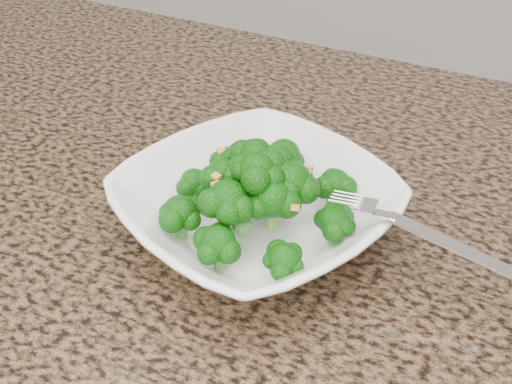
% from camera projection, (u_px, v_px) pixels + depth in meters
% --- Properties ---
extents(granite_counter, '(1.64, 1.04, 0.03)m').
position_uv_depth(granite_counter, '(117.00, 272.00, 0.60)').
color(granite_counter, brown).
rests_on(granite_counter, cabinet).
extents(bowl, '(0.32, 0.32, 0.06)m').
position_uv_depth(bowl, '(256.00, 209.00, 0.60)').
color(bowl, white).
rests_on(bowl, granite_counter).
extents(broccoli_pile, '(0.21, 0.21, 0.06)m').
position_uv_depth(broccoli_pile, '(256.00, 155.00, 0.56)').
color(broccoli_pile, '#10590A').
rests_on(broccoli_pile, bowl).
extents(garlic_topping, '(0.13, 0.13, 0.01)m').
position_uv_depth(garlic_topping, '(256.00, 122.00, 0.54)').
color(garlic_topping, gold).
rests_on(garlic_topping, broccoli_pile).
extents(fork, '(0.17, 0.03, 0.01)m').
position_uv_depth(fork, '(389.00, 217.00, 0.53)').
color(fork, silver).
rests_on(fork, bowl).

